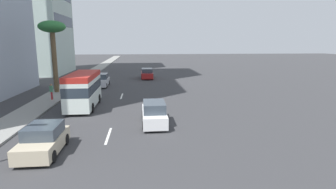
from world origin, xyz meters
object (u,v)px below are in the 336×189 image
(car_second, at_px, (147,74))
(pedestrian_mid_block, at_px, (51,91))
(minibus_fifth, at_px, (83,89))
(pedestrian_near_lamp, at_px, (65,84))
(car_third, at_px, (154,113))
(car_lead, at_px, (43,140))
(car_fourth, at_px, (101,80))
(palm_tree, at_px, (52,32))

(car_second, xyz_separation_m, pedestrian_mid_block, (-16.55, 10.24, 0.24))
(minibus_fifth, xyz_separation_m, pedestrian_near_lamp, (7.34, 3.55, -0.58))
(car_third, bearing_deg, car_second, -0.28)
(car_lead, relative_size, pedestrian_mid_block, 2.48)
(car_lead, height_order, car_third, car_third)
(car_fourth, xyz_separation_m, pedestrian_mid_block, (-9.15, 3.81, 0.24))
(car_third, relative_size, palm_tree, 0.56)
(car_third, height_order, minibus_fifth, minibus_fifth)
(minibus_fifth, height_order, palm_tree, palm_tree)
(pedestrian_near_lamp, bearing_deg, car_fourth, 161.35)
(pedestrian_near_lamp, distance_m, pedestrian_mid_block, 4.12)
(minibus_fifth, xyz_separation_m, palm_tree, (7.77, 4.71, 5.39))
(car_lead, bearing_deg, car_fourth, -179.97)
(car_second, xyz_separation_m, palm_tree, (-12.02, 11.06, 6.33))
(car_fourth, bearing_deg, minibus_fifth, 0.39)
(car_second, bearing_deg, car_fourth, 139.02)
(pedestrian_mid_block, bearing_deg, car_second, 72.44)
(car_third, xyz_separation_m, palm_tree, (13.66, 10.93, 6.33))
(car_third, relative_size, car_fourth, 0.99)
(car_lead, relative_size, pedestrian_near_lamp, 2.23)
(car_second, height_order, car_third, car_third)
(car_second, bearing_deg, pedestrian_near_lamp, 141.52)
(car_second, height_order, pedestrian_near_lamp, pedestrian_near_lamp)
(car_fourth, bearing_deg, car_third, 19.02)
(car_lead, distance_m, palm_tree, 20.07)
(car_lead, xyz_separation_m, minibus_fifth, (10.69, -0.07, 1.00))
(car_third, bearing_deg, pedestrian_near_lamp, 36.44)
(car_third, bearing_deg, car_lead, 127.30)
(car_fourth, distance_m, minibus_fifth, 12.42)
(car_fourth, bearing_deg, pedestrian_mid_block, -22.59)
(car_second, xyz_separation_m, minibus_fifth, (-19.79, 6.34, 0.94))
(car_lead, bearing_deg, car_third, 127.30)
(car_lead, height_order, palm_tree, palm_tree)
(minibus_fifth, bearing_deg, car_lead, -0.38)
(palm_tree, bearing_deg, pedestrian_mid_block, -169.76)
(car_second, relative_size, pedestrian_near_lamp, 2.63)
(minibus_fifth, height_order, pedestrian_near_lamp, minibus_fifth)
(car_lead, relative_size, car_second, 0.85)
(palm_tree, bearing_deg, car_lead, -165.88)
(car_lead, bearing_deg, pedestrian_near_lamp, -169.07)
(car_third, height_order, palm_tree, palm_tree)
(car_second, bearing_deg, palm_tree, 137.40)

